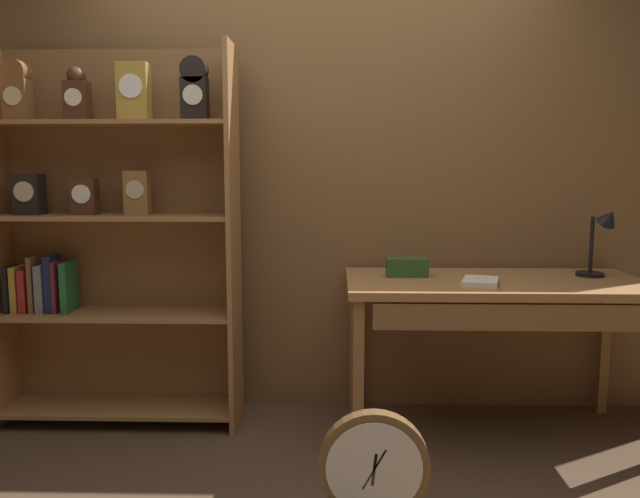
{
  "coord_description": "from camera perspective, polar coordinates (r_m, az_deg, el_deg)",
  "views": [
    {
      "loc": [
        0.09,
        -2.18,
        1.35
      ],
      "look_at": [
        0.01,
        0.82,
        0.97
      ],
      "focal_mm": 34.93,
      "sensor_mm": 36.0,
      "label": 1
    }
  ],
  "objects": [
    {
      "name": "back_wood_panel",
      "position": [
        3.5,
        0.05,
        6.48
      ],
      "size": [
        4.8,
        0.05,
        2.6
      ],
      "primitive_type": "cube",
      "color": "brown",
      "rests_on": "ground"
    },
    {
      "name": "bookshelf",
      "position": [
        3.45,
        -18.79,
        1.59
      ],
      "size": [
        1.27,
        0.34,
        1.98
      ],
      "color": "#9E6B3D",
      "rests_on": "ground"
    },
    {
      "name": "workbench",
      "position": [
        3.21,
        15.84,
        -4.25
      ],
      "size": [
        1.48,
        0.72,
        0.81
      ],
      "color": "#9E6B3D",
      "rests_on": "ground"
    },
    {
      "name": "desk_lamp",
      "position": [
        3.45,
        24.36,
        0.88
      ],
      "size": [
        0.2,
        0.19,
        0.37
      ],
      "color": "black",
      "rests_on": "workbench"
    },
    {
      "name": "toolbox_small",
      "position": [
        3.21,
        7.96,
        -1.66
      ],
      "size": [
        0.21,
        0.11,
        0.09
      ],
      "primitive_type": "cube",
      "color": "#2D5123",
      "rests_on": "workbench"
    },
    {
      "name": "open_repair_manual",
      "position": [
        3.07,
        14.49,
        -2.9
      ],
      "size": [
        0.22,
        0.26,
        0.02
      ],
      "primitive_type": "cube",
      "rotation": [
        0.0,
        0.0,
        -0.29
      ],
      "color": "silver",
      "rests_on": "workbench"
    },
    {
      "name": "round_clock_large",
      "position": [
        2.48,
        4.94,
        -19.45
      ],
      "size": [
        0.42,
        0.11,
        0.46
      ],
      "color": "brown",
      "rests_on": "ground"
    }
  ]
}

